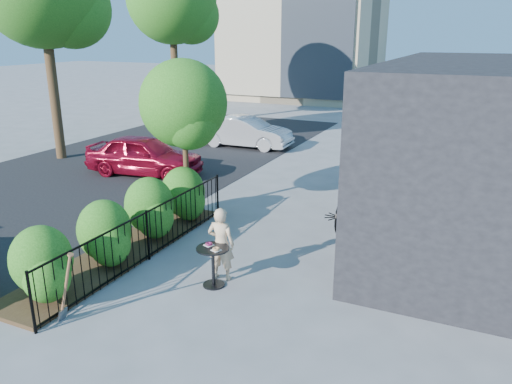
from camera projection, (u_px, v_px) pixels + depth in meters
The scene contains 12 objects.
ground at pixel (211, 273), 9.95m from camera, with size 120.00×120.00×0.00m, color gray.
fence at pixel (148, 235), 10.38m from camera, with size 0.05×6.05×1.10m.
planting_bed at pixel (123, 252), 10.82m from camera, with size 1.30×6.00×0.08m, color #382616.
shrubs at pixel (127, 223), 10.66m from camera, with size 1.10×5.60×1.24m.
patio_tree at pixel (185, 109), 12.38m from camera, with size 2.20×2.20×3.94m.
street at pixel (61, 189), 15.34m from camera, with size 9.00×30.00×0.01m, color black.
street_tree_far at pixel (172, 4), 24.19m from camera, with size 4.40×4.40×8.28m.
cafe_table at pixel (213, 260), 9.30m from camera, with size 0.62×0.62×0.83m.
woman at pixel (221, 244), 9.51m from camera, with size 0.53×0.35×1.46m, color #D8B48C.
shovel at pixel (65, 291), 8.08m from camera, with size 0.45×0.17×1.32m.
car_red at pixel (144, 155), 16.69m from camera, with size 1.58×3.93×1.34m, color maroon.
car_silver at pixel (246, 132), 20.77m from camera, with size 1.35×3.88×1.28m, color #B3B3B8.
Camera 1 is at (4.58, -7.78, 4.57)m, focal length 35.00 mm.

